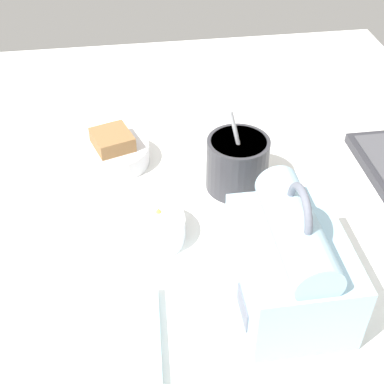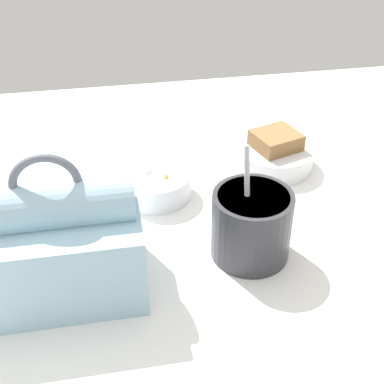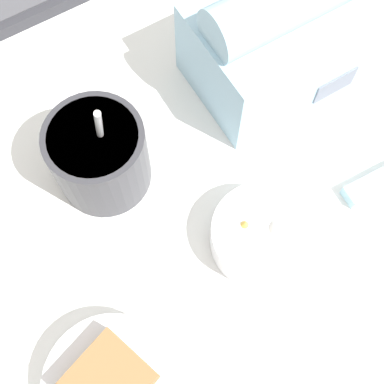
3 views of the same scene
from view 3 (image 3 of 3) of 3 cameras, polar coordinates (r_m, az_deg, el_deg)
desk_surface at (r=64.00cm, az=0.22°, el=1.60°), size 140.00×110.00×2.00cm
lunch_bag at (r=65.39cm, az=9.56°, el=16.20°), size 20.51×14.37×19.75cm
soup_cup at (r=59.29cm, az=-9.85°, el=3.82°), size 10.73×10.73×16.23cm
bento_bowl_sandwich at (r=55.78cm, az=-8.58°, el=-19.56°), size 13.18×13.18×6.50cm
bento_bowl_snacks at (r=58.56cm, az=7.39°, el=-4.60°), size 11.12×11.12×4.99cm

